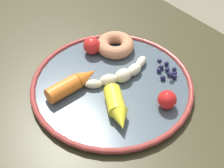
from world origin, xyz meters
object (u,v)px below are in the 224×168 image
object	(u,v)px
carrot_orange	(73,84)
tomato_mid	(167,100)
plate	(112,85)
carrot_yellow	(118,108)
banana	(121,75)
dining_table	(98,118)
tomato_near	(92,46)
donut	(115,45)
blueberry_pile	(167,71)

from	to	relation	value
carrot_orange	tomato_mid	bearing A→B (deg)	-143.28
plate	carrot_yellow	distance (m)	0.09
banana	carrot_orange	xyz separation A→B (m)	(0.04, 0.10, 0.00)
dining_table	banana	distance (m)	0.12
banana	tomato_near	xyz separation A→B (m)	(0.11, -0.00, 0.01)
donut	tomato_mid	bearing A→B (deg)	170.22
carrot_orange	carrot_yellow	xyz separation A→B (m)	(-0.11, -0.03, 0.00)
dining_table	carrot_orange	xyz separation A→B (m)	(0.04, 0.04, 0.11)
plate	banana	size ratio (longest dim) A/B	2.11
plate	blueberry_pile	bearing A→B (deg)	-113.86
banana	carrot_orange	distance (m)	0.11
tomato_mid	banana	bearing A→B (deg)	8.77
banana	donut	distance (m)	0.10
banana	carrot_yellow	world-z (taller)	carrot_yellow
dining_table	blueberry_pile	bearing A→B (deg)	-110.35
carrot_orange	blueberry_pile	size ratio (longest dim) A/B	1.94
plate	tomato_mid	bearing A→B (deg)	-159.32
blueberry_pile	tomato_mid	bearing A→B (deg)	133.05
dining_table	plate	distance (m)	0.10
carrot_orange	tomato_near	world-z (taller)	tomato_near
donut	blueberry_pile	distance (m)	0.14
banana	blueberry_pile	distance (m)	0.10
tomato_near	tomato_mid	distance (m)	0.23
plate	blueberry_pile	world-z (taller)	blueberry_pile
dining_table	blueberry_pile	distance (m)	0.19
banana	carrot_yellow	xyz separation A→B (m)	(-0.07, 0.07, 0.01)
carrot_yellow	tomato_near	bearing A→B (deg)	-22.17
donut	tomato_mid	world-z (taller)	tomato_mid
dining_table	banana	size ratio (longest dim) A/B	7.69
dining_table	carrot_orange	size ratio (longest dim) A/B	10.68
plate	tomato_mid	size ratio (longest dim) A/B	9.06
banana	dining_table	bearing A→B (deg)	84.88
dining_table	carrot_yellow	bearing A→B (deg)	174.71
carrot_orange	carrot_yellow	world-z (taller)	carrot_yellow
carrot_yellow	donut	world-z (taller)	carrot_yellow
blueberry_pile	donut	bearing A→B (deg)	15.02
plate	carrot_yellow	size ratio (longest dim) A/B	3.28
dining_table	donut	bearing A→B (deg)	-55.60
carrot_orange	blueberry_pile	xyz separation A→B (m)	(-0.09, -0.19, -0.01)
carrot_yellow	blueberry_pile	size ratio (longest dim) A/B	1.74
banana	tomato_near	bearing A→B (deg)	-2.21
banana	tomato_mid	distance (m)	0.12
dining_table	plate	xyz separation A→B (m)	(-0.01, -0.04, 0.09)
banana	blueberry_pile	bearing A→B (deg)	-119.62
banana	tomato_near	size ratio (longest dim) A/B	4.03
carrot_yellow	tomato_near	distance (m)	0.20
carrot_orange	blueberry_pile	world-z (taller)	carrot_orange
donut	blueberry_pile	xyz separation A→B (m)	(-0.14, -0.04, -0.01)
carrot_orange	tomato_mid	world-z (taller)	tomato_mid
donut	carrot_yellow	bearing A→B (deg)	141.60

